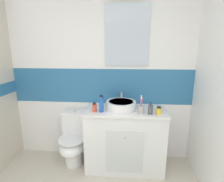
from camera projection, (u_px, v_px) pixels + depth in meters
name	position (u px, v px, depth m)	size (l,w,h in m)	color
wall_back_tiled	(102.00, 75.00, 2.53)	(3.20, 0.20, 2.50)	white
vanity_cabinet	(125.00, 138.00, 2.40)	(1.06, 0.53, 0.85)	white
sink_basin	(121.00, 105.00, 2.30)	(0.40, 0.44, 0.18)	white
toilet	(73.00, 140.00, 2.48)	(0.37, 0.50, 0.76)	white
toothbrush_cup	(141.00, 109.00, 2.14)	(0.07, 0.07, 0.23)	#B2ADA3
soap_dispenser	(150.00, 110.00, 2.11)	(0.06, 0.06, 0.16)	#4C4C51
hair_gel_jar	(159.00, 111.00, 2.11)	(0.07, 0.07, 0.10)	yellow
lotion_bottle_short	(94.00, 108.00, 2.19)	(0.06, 0.06, 0.12)	#D84C33
shampoo_bottle_tall	(101.00, 104.00, 2.18)	(0.06, 0.06, 0.22)	#2659B2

